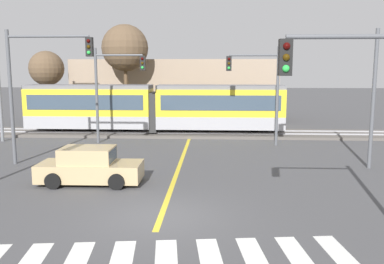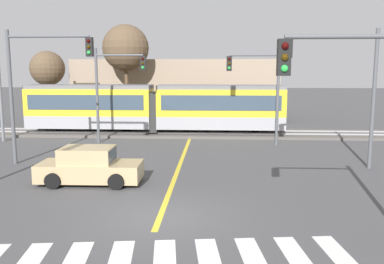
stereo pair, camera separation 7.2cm
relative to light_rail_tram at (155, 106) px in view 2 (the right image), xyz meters
The scene contains 21 objects.
ground_plane 17.22m from the light_rail_tram, 81.13° to the right, with size 200.00×200.00×0.00m, color #474749.
track_bed 3.28m from the light_rail_tram, ahead, with size 120.00×4.00×0.18m, color #56514C.
rail_near 3.28m from the light_rail_tram, 15.15° to the right, with size 120.00×0.08×0.10m, color #939399.
rail_far 3.28m from the light_rail_tram, 15.40° to the left, with size 120.00×0.08×0.10m, color #939399.
light_rail_tram is the anchor object (origin of this frame).
crosswalk_stripe_5 20.44m from the light_rail_tram, 81.00° to the right, with size 0.56×2.80×0.01m, color silver.
crosswalk_stripe_6 20.51m from the light_rail_tram, 77.91° to the right, with size 0.56×2.80×0.01m, color silver.
crosswalk_stripe_7 20.64m from the light_rail_tram, 74.86° to the right, with size 0.56×2.80×0.01m, color silver.
crosswalk_stripe_8 20.83m from the light_rail_tram, 71.85° to the right, with size 0.56×2.80×0.01m, color silver.
crosswalk_stripe_9 21.08m from the light_rail_tram, 68.90° to the right, with size 0.56×2.80×0.01m, color silver.
lane_centre_line 10.61m from the light_rail_tram, 75.34° to the right, with size 0.20×16.16×0.01m, color gold.
sedan_crossing 13.27m from the light_rail_tram, 93.39° to the right, with size 4.23×1.97×1.52m.
traffic_light_far_left 4.64m from the light_rail_tram, 119.86° to the right, with size 3.25×0.38×6.05m.
traffic_light_mid_left 10.99m from the light_rail_tram, 113.35° to the right, with size 4.25×0.38×6.57m.
traffic_light_near_right 20.74m from the light_rail_tram, 66.41° to the right, with size 3.75×0.38×5.78m.
traffic_light_far_right 8.40m from the light_rail_tram, 29.32° to the right, with size 3.25×0.38×6.08m.
traffic_light_mid_right 14.47m from the light_rail_tram, 43.43° to the right, with size 4.25×0.38×6.55m.
street_lamp_west 10.65m from the light_rail_tram, 159.77° to the right, with size 2.42×0.28×9.87m.
bare_tree_far_west 12.14m from the light_rail_tram, 150.54° to the left, with size 3.01×3.01×6.34m.
bare_tree_west 7.21m from the light_rail_tram, 123.11° to the left, with size 3.86×3.86×8.43m.
building_backdrop_far 9.75m from the light_rail_tram, 86.09° to the left, with size 18.74×6.00×5.63m, color gray.
Camera 2 is at (1.73, -12.35, 4.62)m, focal length 38.00 mm.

